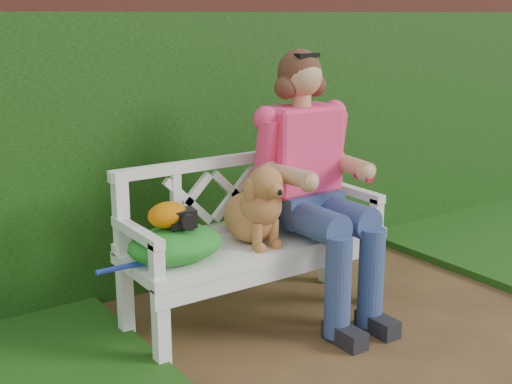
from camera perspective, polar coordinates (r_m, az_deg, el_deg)
ground at (r=3.63m, az=13.88°, el=-13.55°), size 60.00×60.00×0.00m
brick_wall at (r=4.71m, az=-2.80°, el=7.43°), size 10.00×0.30×2.20m
ivy_hedge at (r=4.57m, az=-1.30°, el=4.04°), size 10.00×0.18×1.70m
garden_bench at (r=3.88m, az=-0.00°, el=-7.31°), size 1.60×0.67×0.48m
seated_woman at (r=3.89m, az=4.19°, el=0.86°), size 0.89×1.03×1.53m
dog at (r=3.67m, az=-0.16°, el=-0.90°), size 0.40×0.47×0.45m
tennis_racket at (r=3.51m, az=-7.51°, el=-5.44°), size 0.63×0.44×0.03m
green_bag at (r=3.49m, az=-6.73°, el=-4.28°), size 0.57×0.48×0.17m
camera_item at (r=3.45m, az=-6.22°, el=-2.18°), size 0.15×0.13×0.09m
baseball_glove at (r=3.45m, az=-7.37°, el=-1.90°), size 0.21×0.16×0.13m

